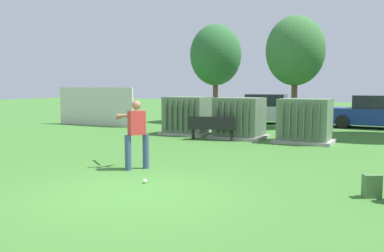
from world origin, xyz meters
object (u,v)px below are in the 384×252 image
Objects in this scene: park_bench at (212,126)px; parked_car_left_of_center at (374,113)px; transformer_west at (188,116)px; backpack at (372,186)px; transformer_mid_west at (239,118)px; parked_car_leftmost at (264,110)px; batter at (136,131)px; transformer_mid_east at (305,121)px; sports_ball at (145,181)px.

park_bench is 9.36m from parked_car_left_of_center.
backpack is at bearing -43.40° from transformer_west.
transformer_mid_west is 1.14× the size of park_bench.
transformer_mid_west is at bearing -80.93° from parked_car_leftmost.
backpack is (7.82, -7.40, -0.57)m from transformer_west.
transformer_mid_east is at bearing 68.45° from batter.
batter reaches higher than transformer_mid_east.
transformer_west is 0.48× the size of parked_car_leftmost.
batter is (2.30, -7.19, 0.19)m from transformer_west.
batter reaches higher than parked_car_left_of_center.
sports_ball is at bearing -167.32° from backpack.
transformer_west is 6.73m from parked_car_leftmost.
transformer_west is at bearing 111.80° from sports_ball.
park_bench is at bearing -87.30° from parked_car_leftmost.
transformer_west and parked_car_left_of_center have the same top height.
transformer_west and transformer_mid_east have the same top height.
batter reaches higher than transformer_west.
sports_ball is at bearing -83.53° from transformer_mid_west.
batter is at bearing -84.39° from park_bench.
parked_car_left_of_center is at bearing 55.69° from transformer_mid_west.
sports_ball is 0.02× the size of parked_car_left_of_center.
batter is (0.58, -5.93, 0.44)m from park_bench.
transformer_mid_east and parked_car_left_of_center have the same top height.
transformer_west is 1.21× the size of batter.
transformer_mid_east is at bearing -61.69° from parked_car_leftmost.
transformer_mid_east is at bearing -1.65° from transformer_mid_west.
park_bench is at bearing -163.26° from transformer_mid_east.
transformer_mid_west is 6.86m from parked_car_leftmost.
backpack is at bearing 12.68° from sports_ball.
transformer_mid_east and parked_car_leftmost have the same top height.
parked_car_leftmost is 1.02× the size of parked_car_left_of_center.
transformer_west is at bearing -101.55° from parked_car_leftmost.
transformer_mid_west is at bearing -124.31° from parked_car_left_of_center.
parked_car_leftmost is 5.63m from parked_car_left_of_center.
park_bench is (1.72, -1.26, -0.25)m from transformer_west.
backpack is at bearing -86.51° from parked_car_left_of_center.
sports_ball is at bearing -68.20° from transformer_west.
transformer_mid_west is 9.03m from backpack.
transformer_mid_west is 1.31m from park_bench.
batter is 0.41× the size of parked_car_left_of_center.
parked_car_left_of_center reaches higher than sports_ball.
park_bench reaches higher than backpack.
park_bench is at bearing -36.20° from transformer_west.
parked_car_left_of_center is (5.63, -0.11, 0.00)m from parked_car_leftmost.
parked_car_left_of_center is at bearing 42.89° from transformer_west.
transformer_mid_west is 7.01m from batter.
transformer_mid_west is (2.43, -0.18, 0.00)m from transformer_west.
sports_ball is 15.33m from parked_car_left_of_center.
transformer_west and transformer_mid_west have the same top height.
batter is at bearing -111.55° from transformer_mid_east.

